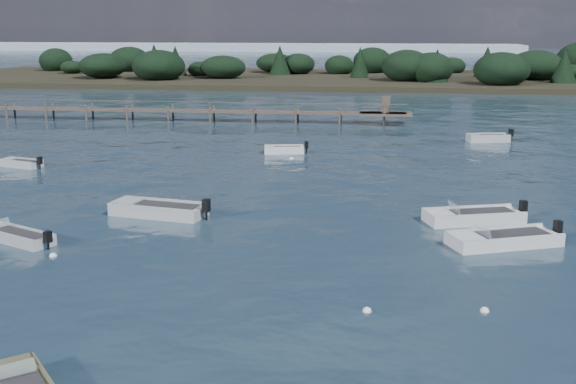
# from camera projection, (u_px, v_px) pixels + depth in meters

# --- Properties ---
(ground) EXTENTS (400.00, 400.00, 0.00)m
(ground) POSITION_uv_depth(u_px,v_px,m) (350.00, 109.00, 82.09)
(ground) COLOR #172836
(ground) RESTS_ON ground
(dinghy_mid_white_a) EXTENTS (5.32, 3.53, 1.24)m
(dinghy_mid_white_a) POSITION_uv_depth(u_px,v_px,m) (503.00, 241.00, 31.94)
(dinghy_mid_white_a) COLOR silver
(dinghy_mid_white_a) RESTS_ON ground
(tender_far_grey) EXTENTS (3.30, 1.95, 1.04)m
(tender_far_grey) POSITION_uv_depth(u_px,v_px,m) (21.00, 165.00, 49.26)
(tender_far_grey) COLOR #A1A6A7
(tender_far_grey) RESTS_ON ground
(tender_far_white) EXTENTS (3.39, 1.64, 1.14)m
(tender_far_white) POSITION_uv_depth(u_px,v_px,m) (284.00, 151.00, 54.43)
(tender_far_white) COLOR silver
(tender_far_white) RESTS_ON ground
(dinghy_mid_white_b) EXTENTS (5.24, 3.16, 1.28)m
(dinghy_mid_white_b) POSITION_uv_depth(u_px,v_px,m) (473.00, 219.00, 35.64)
(dinghy_mid_white_b) COLOR silver
(dinghy_mid_white_b) RESTS_ON ground
(dinghy_extra_a) EXTENTS (4.47, 2.99, 1.10)m
(dinghy_extra_a) POSITION_uv_depth(u_px,v_px,m) (15.00, 238.00, 32.56)
(dinghy_extra_a) COLOR #A1A6A7
(dinghy_extra_a) RESTS_ON ground
(tender_far_grey_b) EXTENTS (3.87, 2.00, 1.30)m
(tender_far_grey_b) POSITION_uv_depth(u_px,v_px,m) (488.00, 139.00, 59.65)
(tender_far_grey_b) COLOR #A1A6A7
(tender_far_grey_b) RESTS_ON ground
(dinghy_mid_grey) EXTENTS (5.36, 2.73, 1.33)m
(dinghy_mid_grey) POSITION_uv_depth(u_px,v_px,m) (159.00, 212.00, 36.86)
(dinghy_mid_grey) COLOR #A1A6A7
(dinghy_mid_grey) RESTS_ON ground
(buoy_b) EXTENTS (0.32, 0.32, 0.32)m
(buoy_b) POSITION_uv_depth(u_px,v_px,m) (485.00, 311.00, 24.62)
(buoy_b) COLOR white
(buoy_b) RESTS_ON ground
(buoy_c) EXTENTS (0.32, 0.32, 0.32)m
(buoy_c) POSITION_uv_depth(u_px,v_px,m) (53.00, 256.00, 30.41)
(buoy_c) COLOR white
(buoy_c) RESTS_ON ground
(buoy_e) EXTENTS (0.32, 0.32, 0.32)m
(buoy_e) POSITION_uv_depth(u_px,v_px,m) (292.00, 159.00, 52.08)
(buoy_e) COLOR white
(buoy_e) RESTS_ON ground
(buoy_extra_a) EXTENTS (0.32, 0.32, 0.32)m
(buoy_extra_a) POSITION_uv_depth(u_px,v_px,m) (367.00, 311.00, 24.62)
(buoy_extra_a) COLOR white
(buoy_extra_a) RESTS_ON ground
(jetty) EXTENTS (64.50, 3.20, 3.40)m
(jetty) POSITION_uv_depth(u_px,v_px,m) (129.00, 110.00, 72.95)
(jetty) COLOR brown
(jetty) RESTS_ON ground
(far_headland) EXTENTS (190.00, 40.00, 5.80)m
(far_headland) POSITION_uv_depth(u_px,v_px,m) (515.00, 71.00, 117.19)
(far_headland) COLOR black
(far_headland) RESTS_ON ground
(distant_haze) EXTENTS (280.00, 20.00, 2.40)m
(distant_haze) POSITION_uv_depth(u_px,v_px,m) (118.00, 50.00, 257.31)
(distant_haze) COLOR #98AABC
(distant_haze) RESTS_ON ground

